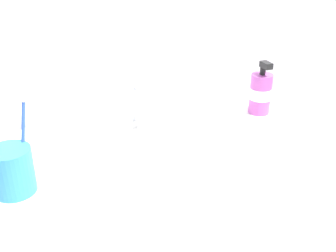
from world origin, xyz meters
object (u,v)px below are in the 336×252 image
(toothbrush_cup, at_px, (12,171))
(soap_dispenser, at_px, (261,93))
(toothbrush_blue, at_px, (23,132))
(faucet, at_px, (139,108))

(toothbrush_cup, distance_m, soap_dispenser, 0.67)
(toothbrush_blue, relative_size, soap_dispenser, 1.27)
(faucet, height_order, soap_dispenser, soap_dispenser)
(toothbrush_blue, bearing_deg, faucet, 29.43)
(faucet, bearing_deg, toothbrush_cup, -149.53)
(toothbrush_cup, distance_m, toothbrush_blue, 0.08)
(faucet, xyz_separation_m, toothbrush_blue, (-0.29, -0.16, 0.06))
(toothbrush_cup, relative_size, toothbrush_blue, 0.49)
(faucet, distance_m, toothbrush_blue, 0.34)
(soap_dispenser, bearing_deg, faucet, 172.24)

